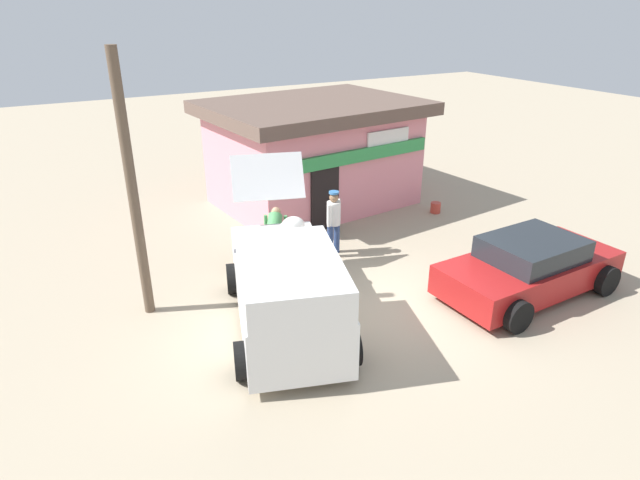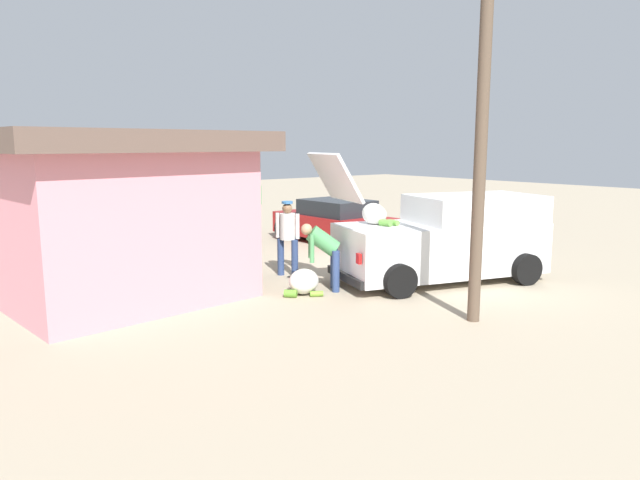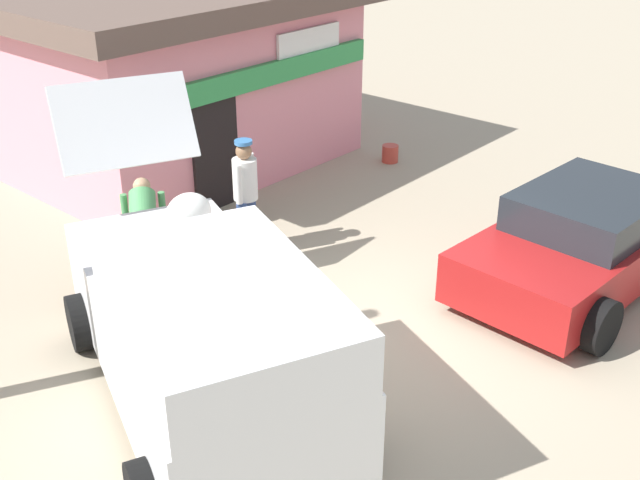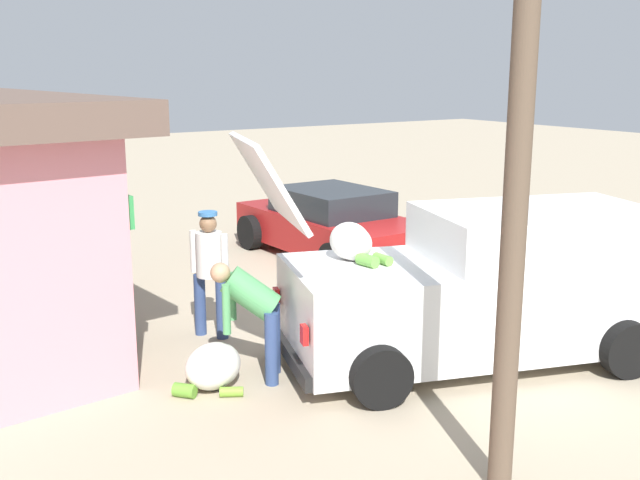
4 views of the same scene
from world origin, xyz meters
TOP-DOWN VIEW (x-y plane):
  - ground_plane at (0.00, 0.00)m, footprint 60.00×60.00m
  - storefront_bar at (1.43, 6.39)m, footprint 6.56×5.24m
  - delivery_van at (-2.43, 0.33)m, footprint 3.16×5.20m
  - parked_sedan at (2.73, -0.93)m, footprint 4.15×2.21m
  - vendor_standing at (0.03, 2.76)m, footprint 0.50×0.47m
  - customer_bending at (-1.48, 2.94)m, footprint 0.73×0.76m
  - unloaded_banana_pile at (-1.45, 3.43)m, footprint 0.91×0.98m
  - paint_bucket at (4.20, 3.79)m, footprint 0.30×0.30m

SIDE VIEW (x-z plane):
  - ground_plane at x=0.00m, z-range 0.00..0.00m
  - paint_bucket at x=4.20m, z-range 0.00..0.32m
  - unloaded_banana_pile at x=-1.45m, z-range -0.01..0.47m
  - parked_sedan at x=2.73m, z-range -0.03..1.25m
  - customer_bending at x=-1.48m, z-range 0.17..1.52m
  - delivery_van at x=-2.43m, z-range -0.46..2.28m
  - vendor_standing at x=0.03m, z-range 0.12..1.79m
  - storefront_bar at x=1.43m, z-range 0.05..3.18m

